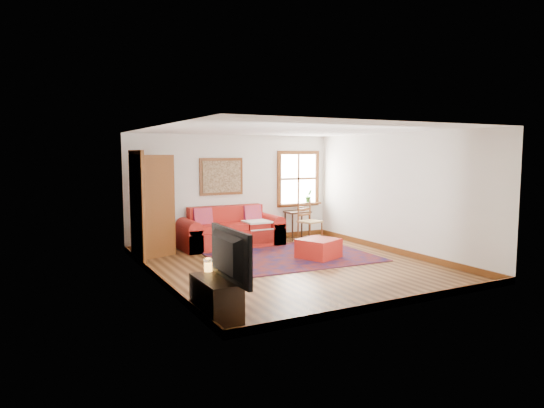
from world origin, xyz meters
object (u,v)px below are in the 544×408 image
red_leather_sofa (231,233)px  media_cabinet (216,298)px  red_ottoman (319,249)px  side_table (297,216)px  ladder_back_chair (308,220)px

red_leather_sofa → media_cabinet: bearing=-115.3°
red_ottoman → side_table: 2.24m
side_table → ladder_back_chair: size_ratio=0.69×
red_leather_sofa → red_ottoman: size_ratio=3.31×
ladder_back_chair → media_cabinet: 5.46m
red_leather_sofa → red_ottoman: 2.25m
media_cabinet → red_ottoman: bearing=36.7°
ladder_back_chair → red_leather_sofa: bearing=167.8°
red_leather_sofa → red_ottoman: red_leather_sofa is taller
red_leather_sofa → ladder_back_chair: 1.86m
side_table → ladder_back_chair: 0.48m
media_cabinet → red_leather_sofa: bearing=64.7°
side_table → media_cabinet: side_table is taller
red_ottoman → media_cabinet: bearing=-164.8°
red_ottoman → side_table: size_ratio=1.00×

